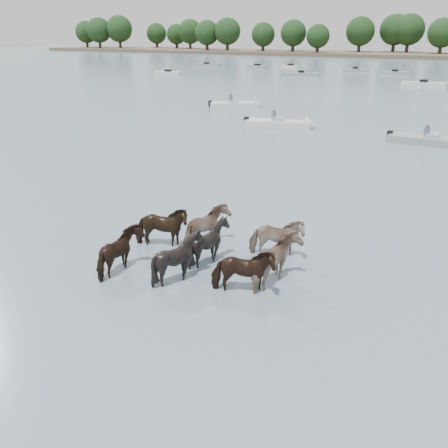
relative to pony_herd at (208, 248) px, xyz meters
The scene contains 7 objects.
ground 1.00m from the pony_herd, 102.58° to the right, with size 400.00×400.00×0.00m, color slate.
shoreline 164.91m from the pony_herd, 115.18° to the left, with size 160.00×30.00×1.00m, color #4C4233.
pony_herd is the anchor object (origin of this frame).
motorboat_a 25.54m from the pony_herd, 106.29° to the left, with size 5.80×2.88×1.92m.
motorboat_b 23.40m from the pony_herd, 79.06° to the left, with size 6.19×1.92×1.92m.
motorboat_f 36.06m from the pony_herd, 115.13° to the left, with size 5.33×4.09×1.92m.
treeline 163.50m from the pony_herd, 114.91° to the left, with size 149.21×23.43×12.60m.
Camera 1 is at (7.59, -11.68, 7.03)m, focal length 40.24 mm.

